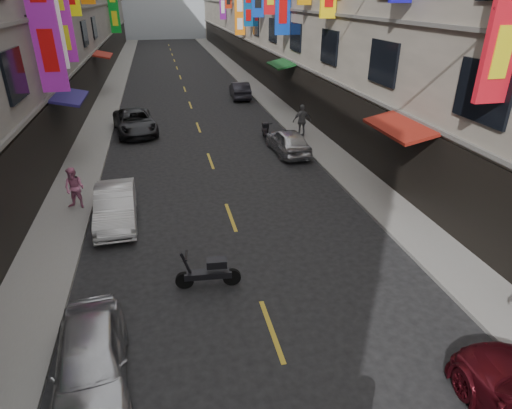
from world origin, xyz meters
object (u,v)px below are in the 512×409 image
car_left_far (135,122)px  car_right_far (240,90)px  scooter_crossing (209,273)px  car_left_mid (116,206)px  pedestrian_rfar (302,121)px  pedestrian_lfar (75,188)px  scooter_far_right (266,132)px  car_left_near (90,361)px  car_right_mid (288,141)px

car_left_far → car_right_far: bearing=36.7°
scooter_crossing → car_left_mid: size_ratio=0.47×
car_left_far → pedestrian_rfar: bearing=-27.8°
car_left_mid → pedestrian_rfar: bearing=37.8°
pedestrian_lfar → car_left_mid: bearing=-19.0°
scooter_far_right → pedestrian_lfar: pedestrian_lfar is taller
car_left_near → car_right_far: bearing=67.7°
car_left_mid → pedestrian_rfar: pedestrian_rfar is taller
scooter_crossing → car_left_far: size_ratio=0.38×
car_left_far → car_left_near: bearing=-99.8°
car_right_far → car_right_mid: bearing=93.6°
car_left_far → car_right_far: (7.68, 7.83, -0.03)m
car_left_mid → car_right_far: car_left_mid is taller
car_left_far → pedestrian_rfar: (9.14, -3.13, 0.36)m
car_left_mid → car_left_far: (0.32, 11.12, 0.02)m
scooter_crossing → car_left_mid: 5.24m
car_left_mid → car_left_far: 11.13m
scooter_crossing → pedestrian_lfar: pedestrian_lfar is taller
scooter_far_right → car_left_mid: car_left_mid is taller
car_left_mid → pedestrian_rfar: (9.46, 7.99, 0.39)m
pedestrian_lfar → pedestrian_rfar: pedestrian_rfar is taller
car_left_mid → car_right_far: 20.57m
pedestrian_lfar → pedestrian_rfar: (10.96, 6.73, 0.11)m
car_left_mid → car_right_mid: (8.00, 5.77, 0.00)m
scooter_crossing → car_right_far: (5.25, 23.41, 0.18)m
car_left_far → car_right_mid: 9.36m
car_right_mid → scooter_far_right: bearing=-80.6°
car_right_mid → car_right_far: car_right_mid is taller
scooter_far_right → car_left_near: car_left_near is taller
scooter_far_right → car_left_mid: (-7.47, -8.25, 0.19)m
scooter_far_right → pedestrian_rfar: size_ratio=1.01×
pedestrian_rfar → scooter_crossing: bearing=60.2°
scooter_far_right → car_right_far: 10.72m
scooter_far_right → car_left_far: 7.71m
car_right_far → pedestrian_lfar: bearing=65.4°
car_left_near → scooter_far_right: bearing=59.0°
car_right_far → pedestrian_rfar: 11.07m
scooter_far_right → pedestrian_rfar: 2.09m
scooter_crossing → scooter_far_right: same height
car_left_near → car_right_mid: 15.27m
scooter_far_right → car_left_far: (-7.15, 2.88, 0.21)m
pedestrian_rfar → car_left_near: bearing=56.7°
scooter_far_right → car_right_mid: car_right_mid is taller
car_right_far → pedestrian_lfar: (-9.50, -17.69, 0.28)m
pedestrian_lfar → pedestrian_rfar: 12.86m
scooter_crossing → car_left_far: (-2.44, 15.58, 0.21)m
scooter_far_right → pedestrian_lfar: size_ratio=1.15×
car_right_mid → car_right_far: size_ratio=0.98×
scooter_crossing → car_right_mid: size_ratio=0.48×
car_left_mid → pedestrian_lfar: bearing=137.6°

